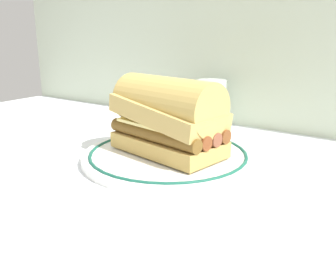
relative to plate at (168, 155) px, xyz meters
The scene contains 4 objects.
ground_plane 0.03m from the plate, 28.57° to the right, with size 1.50×1.50×0.00m, color white.
plate is the anchor object (origin of this frame).
sausage_sandwich 0.07m from the plate, 45.00° to the left, with size 0.20×0.13×0.13m.
drinking_glass 0.24m from the plate, 100.14° to the left, with size 0.07×0.07×0.11m.
Camera 1 is at (0.31, -0.48, 0.21)m, focal length 38.99 mm.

